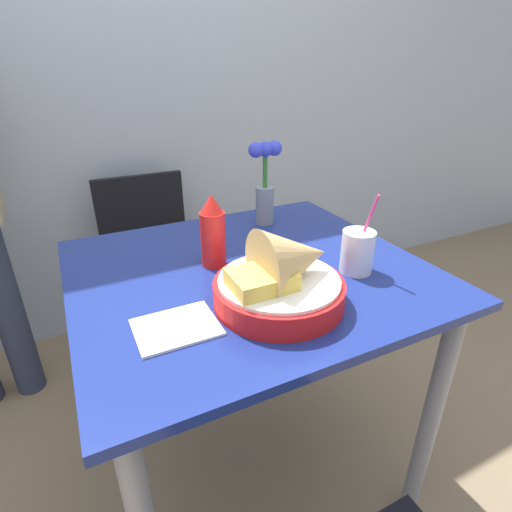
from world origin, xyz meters
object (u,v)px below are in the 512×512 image
at_px(ketchup_bottle, 213,232).
at_px(food_basket, 284,277).
at_px(drink_cup, 357,253).
at_px(flower_vase, 265,183).
at_px(chair_far_window, 150,250).

bearing_deg(ketchup_bottle, food_basket, -73.33).
distance_m(food_basket, ketchup_bottle, 0.26).
relative_size(ketchup_bottle, drink_cup, 0.90).
bearing_deg(flower_vase, food_basket, -112.56).
bearing_deg(chair_far_window, flower_vase, -64.49).
bearing_deg(food_basket, ketchup_bottle, 106.67).
height_order(ketchup_bottle, drink_cup, drink_cup).
height_order(chair_far_window, drink_cup, drink_cup).
bearing_deg(ketchup_bottle, flower_vase, 38.86).
relative_size(chair_far_window, flower_vase, 3.00).
distance_m(food_basket, flower_vase, 0.50).
xyz_separation_m(chair_far_window, ketchup_bottle, (0.02, -0.81, 0.39)).
bearing_deg(food_basket, drink_cup, 10.64).
xyz_separation_m(chair_far_window, drink_cup, (0.34, -1.01, 0.34)).
relative_size(chair_far_window, drink_cup, 3.75).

